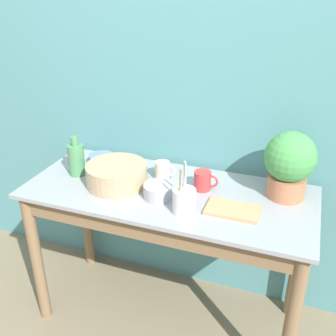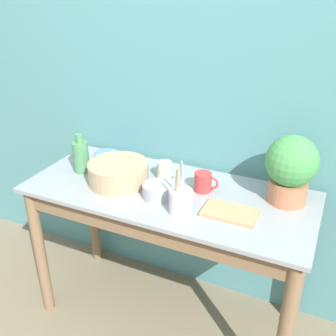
{
  "view_description": "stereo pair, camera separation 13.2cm",
  "coord_description": "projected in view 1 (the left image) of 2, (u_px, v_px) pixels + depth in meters",
  "views": [
    {
      "loc": [
        0.56,
        -1.23,
        1.71
      ],
      "look_at": [
        0.0,
        0.29,
        0.91
      ],
      "focal_mm": 42.0,
      "sensor_mm": 36.0,
      "label": 1
    },
    {
      "loc": [
        0.68,
        -1.18,
        1.71
      ],
      "look_at": [
        0.0,
        0.29,
        0.91
      ],
      "focal_mm": 42.0,
      "sensor_mm": 36.0,
      "label": 2
    }
  ],
  "objects": [
    {
      "name": "bottle_tall",
      "position": [
        76.0,
        159.0,
        1.98
      ],
      "size": [
        0.08,
        0.08,
        0.21
      ],
      "color": "#4C8C59",
      "rests_on": "counter_table"
    },
    {
      "name": "bowl_small_steel",
      "position": [
        158.0,
        191.0,
        1.79
      ],
      "size": [
        0.13,
        0.13,
        0.07
      ],
      "color": "#A8A8B2",
      "rests_on": "counter_table"
    },
    {
      "name": "bowl_small_blue",
      "position": [
        101.0,
        160.0,
        2.11
      ],
      "size": [
        0.14,
        0.14,
        0.05
      ],
      "color": "#6684B2",
      "rests_on": "counter_table"
    },
    {
      "name": "potted_plant",
      "position": [
        289.0,
        163.0,
        1.74
      ],
      "size": [
        0.23,
        0.23,
        0.31
      ],
      "color": "#B7704C",
      "rests_on": "counter_table"
    },
    {
      "name": "mug_cream",
      "position": [
        163.0,
        170.0,
        1.95
      ],
      "size": [
        0.11,
        0.07,
        0.09
      ],
      "color": "beige",
      "rests_on": "counter_table"
    },
    {
      "name": "mug_red",
      "position": [
        203.0,
        181.0,
        1.86
      ],
      "size": [
        0.12,
        0.08,
        0.09
      ],
      "color": "#C63838",
      "rests_on": "counter_table"
    },
    {
      "name": "utensil_cup",
      "position": [
        184.0,
        200.0,
        1.67
      ],
      "size": [
        0.1,
        0.1,
        0.23
      ],
      "color": "silver",
      "rests_on": "counter_table"
    },
    {
      "name": "wall_back",
      "position": [
        192.0,
        88.0,
        1.97
      ],
      "size": [
        6.0,
        0.05,
        2.4
      ],
      "color": "teal",
      "rests_on": "ground_plane"
    },
    {
      "name": "counter_table",
      "position": [
        166.0,
        222.0,
        1.91
      ],
      "size": [
        1.37,
        0.59,
        0.79
      ],
      "color": "#846647",
      "rests_on": "ground_plane"
    },
    {
      "name": "bowl_wash_large",
      "position": [
        117.0,
        175.0,
        1.9
      ],
      "size": [
        0.29,
        0.29,
        0.11
      ],
      "color": "tan",
      "rests_on": "counter_table"
    },
    {
      "name": "tray_board",
      "position": [
        233.0,
        210.0,
        1.69
      ],
      "size": [
        0.23,
        0.14,
        0.02
      ],
      "color": "tan",
      "rests_on": "counter_table"
    }
  ]
}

